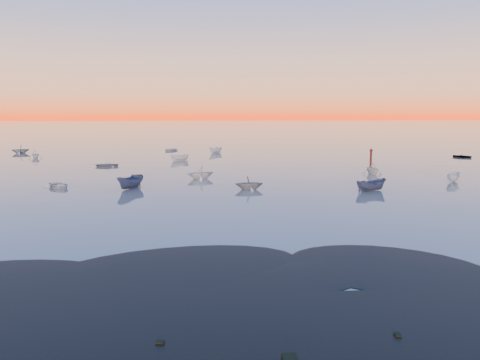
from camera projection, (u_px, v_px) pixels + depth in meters
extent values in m
plane|color=slate|center=(206.00, 144.00, 124.14)|extent=(600.00, 600.00, 0.00)
imported|color=white|center=(59.00, 188.00, 54.36)|extent=(4.00, 3.49, 0.95)
imported|color=navy|center=(371.00, 191.00, 52.19)|extent=(2.66, 4.17, 1.34)
cylinder|color=#43120E|center=(370.00, 168.00, 72.09)|extent=(0.94, 0.94, 0.31)
cylinder|color=#43120E|center=(371.00, 160.00, 71.89)|extent=(0.34, 0.34, 2.72)
cone|color=#43120E|center=(371.00, 149.00, 71.66)|extent=(0.63, 0.63, 0.52)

